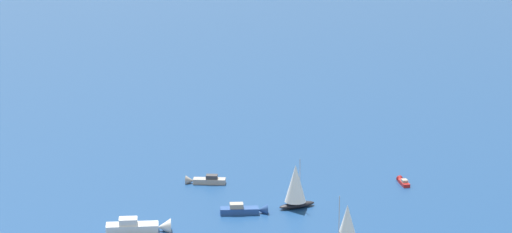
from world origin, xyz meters
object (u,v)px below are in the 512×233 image
motorboat_offshore (204,180)px  motorboat_ahead (141,227)px  sailboat_inshore (296,186)px  motorboat_mid_cluster (403,182)px  motorboat_far_stbd (246,210)px

motorboat_offshore → motorboat_ahead: bearing=-22.3°
sailboat_inshore → motorboat_ahead: (11.05, -27.65, -3.34)m
sailboat_inshore → motorboat_mid_cluster: (-13.45, 22.54, -3.80)m
motorboat_offshore → sailboat_inshore: bearing=46.0°
motorboat_ahead → motorboat_far_stbd: bearing=114.6°
motorboat_ahead → motorboat_offshore: bearing=157.7°
sailboat_inshore → motorboat_mid_cluster: 26.52m
motorboat_offshore → motorboat_mid_cluster: size_ratio=1.53×
motorboat_ahead → motorboat_mid_cluster: (-24.50, 50.20, -0.46)m
motorboat_offshore → motorboat_ahead: motorboat_ahead is taller
motorboat_far_stbd → motorboat_ahead: 20.28m
motorboat_ahead → motorboat_mid_cluster: size_ratio=2.12×
sailboat_inshore → motorboat_offshore: size_ratio=1.15×
motorboat_offshore → motorboat_far_stbd: bearing=21.5°
motorboat_far_stbd → sailboat_inshore: sailboat_inshore is taller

